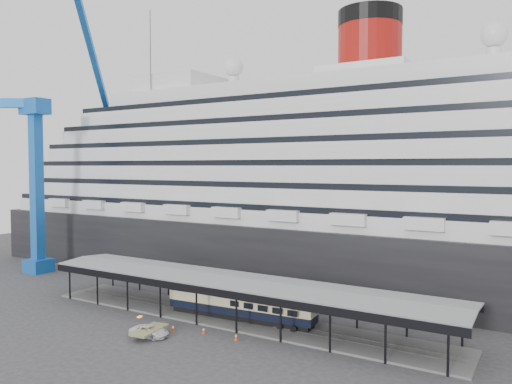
{
  "coord_description": "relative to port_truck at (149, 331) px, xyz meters",
  "views": [
    {
      "loc": [
        33.96,
        -46.38,
        19.26
      ],
      "look_at": [
        1.26,
        8.0,
        15.93
      ],
      "focal_mm": 35.0,
      "sensor_mm": 36.0,
      "label": 1
    }
  ],
  "objects": [
    {
      "name": "ground",
      "position": [
        4.82,
        5.22,
        -0.63
      ],
      "size": [
        200.0,
        200.0,
        0.0
      ],
      "primitive_type": "plane",
      "color": "#323234",
      "rests_on": "ground"
    },
    {
      "name": "cruise_ship",
      "position": [
        4.87,
        37.22,
        17.72
      ],
      "size": [
        130.0,
        30.0,
        43.9
      ],
      "color": "black",
      "rests_on": "ground"
    },
    {
      "name": "platform_canopy",
      "position": [
        4.82,
        10.22,
        1.73
      ],
      "size": [
        56.0,
        9.18,
        5.3
      ],
      "color": "slate",
      "rests_on": "ground"
    },
    {
      "name": "crane_blue",
      "position": [
        -40.29,
        15.84,
        19.32
      ],
      "size": [
        22.63,
        19.19,
        47.6
      ],
      "color": "blue",
      "rests_on": "ground"
    },
    {
      "name": "port_truck",
      "position": [
        0.0,
        0.0,
        0.0
      ],
      "size": [
        4.78,
        2.65,
        1.27
      ],
      "primitive_type": "imported",
      "rotation": [
        0.0,
        0.0,
        1.7
      ],
      "color": "white",
      "rests_on": "ground"
    },
    {
      "name": "pullman_carriage",
      "position": [
        5.58,
        10.22,
        1.75
      ],
      "size": [
        19.86,
        3.77,
        19.39
      ],
      "rotation": [
        0.0,
        0.0,
        0.06
      ],
      "color": "black",
      "rests_on": "ground"
    },
    {
      "name": "traffic_cone_left",
      "position": [
        4.58,
        4.02,
        -0.24
      ],
      "size": [
        0.41,
        0.41,
        0.79
      ],
      "rotation": [
        0.0,
        0.0,
        -0.02
      ],
      "color": "#DB490C",
      "rests_on": "ground"
    },
    {
      "name": "traffic_cone_mid",
      "position": [
        1.03,
        2.84,
        -0.24
      ],
      "size": [
        0.45,
        0.45,
        0.78
      ],
      "rotation": [
        0.0,
        0.0,
        -0.12
      ],
      "color": "#E0480C",
      "rests_on": "ground"
    },
    {
      "name": "traffic_cone_right",
      "position": [
        8.98,
        4.11,
        -0.23
      ],
      "size": [
        0.49,
        0.49,
        0.81
      ],
      "rotation": [
        0.0,
        0.0,
        0.22
      ],
      "color": "#F44E0D",
      "rests_on": "ground"
    }
  ]
}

